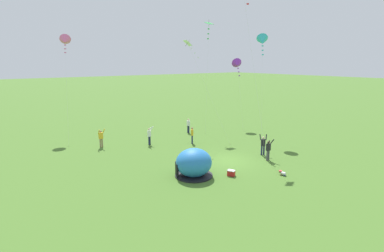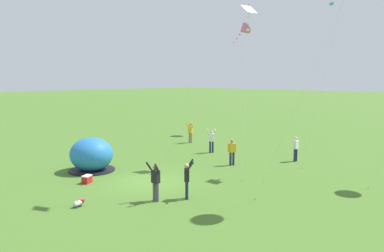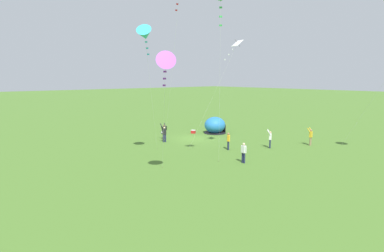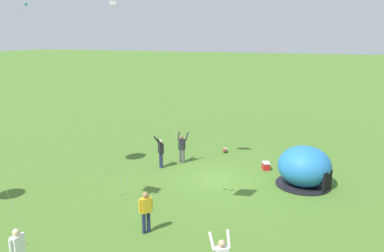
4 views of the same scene
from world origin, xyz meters
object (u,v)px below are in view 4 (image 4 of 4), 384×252
at_px(cooler_box, 266,166).
at_px(toddler_crawling, 225,150).
at_px(person_arms_raised, 161,151).
at_px(person_far_back, 18,251).
at_px(person_watching_sky, 146,210).
at_px(person_with_toddler, 182,147).
at_px(popup_tent, 304,167).

bearing_deg(cooler_box, toddler_crawling, -34.94).
distance_m(cooler_box, toddler_crawling, 3.85).
relative_size(toddler_crawling, person_arms_raised, 0.29).
relative_size(person_far_back, person_watching_sky, 1.00).
distance_m(cooler_box, person_with_toddler, 5.13).
xyz_separation_m(person_watching_sky, person_with_toddler, (1.99, -8.23, 0.03)).
height_order(cooler_box, person_watching_sky, person_watching_sky).
distance_m(popup_tent, toddler_crawling, 6.69).
height_order(person_far_back, person_watching_sky, same).
height_order(cooler_box, person_arms_raised, person_arms_raised).
bearing_deg(popup_tent, toddler_crawling, -35.41).
distance_m(popup_tent, person_far_back, 13.66).
relative_size(person_watching_sky, person_with_toddler, 0.91).
height_order(person_with_toddler, person_arms_raised, same).
bearing_deg(person_with_toddler, popup_tent, 172.56).
bearing_deg(person_watching_sky, person_arms_raised, -68.07).
height_order(toddler_crawling, person_watching_sky, person_watching_sky).
relative_size(cooler_box, person_arms_raised, 0.34).
bearing_deg(cooler_box, person_arms_raised, 18.61).
bearing_deg(person_with_toddler, toddler_crawling, -122.82).
bearing_deg(person_far_back, person_arms_raised, -87.96).
relative_size(popup_tent, person_far_back, 1.63).
xyz_separation_m(cooler_box, toddler_crawling, (3.15, -2.20, -0.04)).
height_order(popup_tent, toddler_crawling, popup_tent).
bearing_deg(person_arms_raised, popup_tent, -177.74).
xyz_separation_m(person_with_toddler, person_arms_raised, (0.81, 1.27, 0.00)).
distance_m(person_watching_sky, person_arms_raised, 7.51).
bearing_deg(person_watching_sky, cooler_box, -108.74).
bearing_deg(cooler_box, person_far_back, 67.16).
xyz_separation_m(person_far_back, person_arms_raised, (0.39, -10.96, 0.03)).
height_order(popup_tent, cooler_box, popup_tent).
relative_size(toddler_crawling, person_watching_sky, 0.32).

